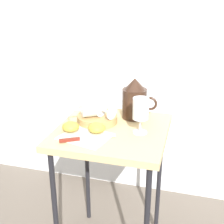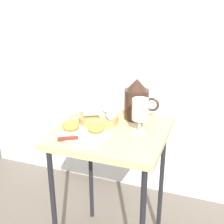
# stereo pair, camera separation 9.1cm
# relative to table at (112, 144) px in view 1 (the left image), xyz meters

# --- Properties ---
(curtain_drape) EXTENTS (2.40, 0.03, 2.04)m
(curtain_drape) POSITION_rel_table_xyz_m (0.00, 0.62, 0.38)
(curtain_drape) COLOR white
(curtain_drape) RESTS_ON ground_plane
(table) EXTENTS (0.49, 0.50, 0.72)m
(table) POSITION_rel_table_xyz_m (0.00, 0.00, 0.00)
(table) COLOR tan
(table) RESTS_ON ground_plane
(linen_napkin) EXTENTS (0.23, 0.21, 0.00)m
(linen_napkin) POSITION_rel_table_xyz_m (-0.09, -0.11, 0.08)
(linen_napkin) COLOR silver
(linen_napkin) RESTS_ON table
(basket_tray) EXTENTS (0.19, 0.19, 0.03)m
(basket_tray) POSITION_rel_table_xyz_m (-0.09, 0.05, 0.10)
(basket_tray) COLOR tan
(basket_tray) RESTS_ON table
(pitcher) EXTENTS (0.17, 0.12, 0.20)m
(pitcher) POSITION_rel_table_xyz_m (0.07, 0.16, 0.16)
(pitcher) COLOR #382319
(pitcher) RESTS_ON table
(wine_glass_upright) EXTENTS (0.07, 0.07, 0.16)m
(wine_glass_upright) POSITION_rel_table_xyz_m (0.13, -0.01, 0.18)
(wine_glass_upright) COLOR silver
(wine_glass_upright) RESTS_ON table
(wine_glass_tipped_near) EXTENTS (0.16, 0.14, 0.08)m
(wine_glass_tipped_near) POSITION_rel_table_xyz_m (-0.12, 0.03, 0.15)
(wine_glass_tipped_near) COLOR silver
(wine_glass_tipped_near) RESTS_ON basket_tray
(wine_glass_tipped_far) EXTENTS (0.16, 0.13, 0.07)m
(wine_glass_tipped_far) POSITION_rel_table_xyz_m (-0.09, 0.06, 0.15)
(wine_glass_tipped_far) COLOR silver
(wine_glass_tipped_far) RESTS_ON basket_tray
(apple_half_left) EXTENTS (0.08, 0.08, 0.04)m
(apple_half_left) POSITION_rel_table_xyz_m (-0.17, -0.08, 0.10)
(apple_half_left) COLOR #B29938
(apple_half_left) RESTS_ON linen_napkin
(apple_half_right) EXTENTS (0.08, 0.08, 0.04)m
(apple_half_right) POSITION_rel_table_xyz_m (-0.05, -0.06, 0.10)
(apple_half_right) COLOR #B29938
(apple_half_right) RESTS_ON linen_napkin
(knife) EXTENTS (0.21, 0.13, 0.01)m
(knife) POSITION_rel_table_xyz_m (-0.10, -0.16, 0.09)
(knife) COLOR silver
(knife) RESTS_ON linen_napkin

